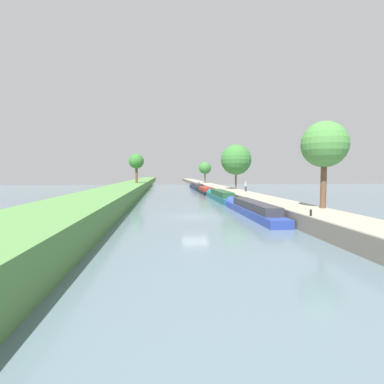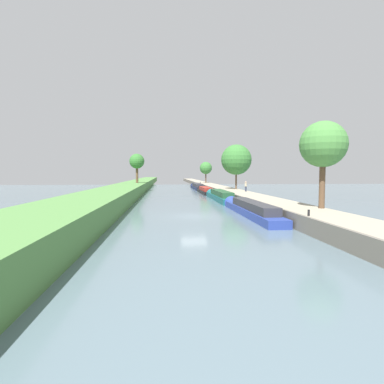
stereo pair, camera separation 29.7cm
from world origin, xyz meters
name	(u,v)px [view 2 (the right image)]	position (x,y,z in m)	size (l,w,h in m)	color
ground_plane	(194,216)	(0.00, 0.00, 0.00)	(160.00, 160.00, 0.00)	slate
left_grassy_bank	(87,207)	(-10.07, 0.00, 0.97)	(6.07, 260.00, 1.94)	#518442
right_towpath	(285,209)	(9.09, 0.00, 0.58)	(4.10, 260.00, 1.16)	#9E937F
stone_quay	(264,209)	(6.91, 0.00, 0.60)	(0.25, 260.00, 1.21)	#6B665B
narrowboat_blue	(249,209)	(5.66, 0.81, 0.59)	(1.85, 16.72, 1.96)	#283D93
narrowboat_teal	(220,196)	(5.63, 17.33, 0.63)	(1.98, 16.32, 2.08)	#195B60
narrowboat_black	(205,190)	(5.42, 33.60, 0.52)	(1.98, 14.22, 1.93)	black
narrowboat_navy	(197,187)	(5.54, 49.96, 0.60)	(2.15, 17.12, 2.19)	#141E42
tree_rightbank_near	(323,145)	(10.65, -4.00, 6.57)	(3.92, 3.92, 7.44)	brown
tree_rightbank_midnear	(236,160)	(10.51, 27.03, 6.64)	(5.66, 5.66, 8.32)	brown
tree_rightbank_midfar	(206,168)	(9.59, 62.65, 5.63)	(3.71, 3.71, 6.35)	#4C3828
tree_leftbank_downstream	(137,162)	(-9.02, 39.87, 6.70)	(3.33, 3.33, 6.51)	brown
person_walking	(246,186)	(10.40, 19.67, 2.03)	(0.34, 0.34, 1.66)	#282D42
mooring_bollard_near	(309,213)	(7.34, -8.43, 1.38)	(0.16, 0.16, 0.45)	black
mooring_bollard_far	(200,183)	(7.34, 57.78, 1.38)	(0.16, 0.16, 0.45)	black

